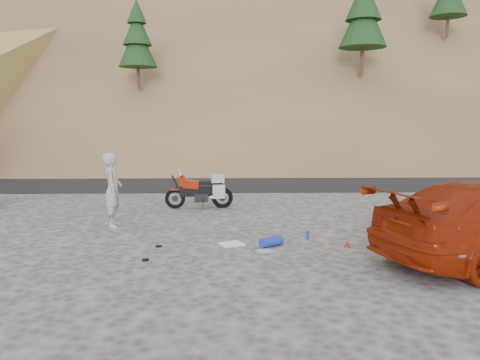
{
  "coord_description": "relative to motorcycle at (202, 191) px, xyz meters",
  "views": [
    {
      "loc": [
        0.71,
        -10.98,
        2.62
      ],
      "look_at": [
        1.01,
        1.46,
        1.0
      ],
      "focal_mm": 35.0,
      "sensor_mm": 36.0,
      "label": 1
    }
  ],
  "objects": [
    {
      "name": "ground",
      "position": [
        0.08,
        -2.7,
        -0.51
      ],
      "size": [
        140.0,
        140.0,
        0.0
      ],
      "primitive_type": "plane",
      "color": "#454240",
      "rests_on": "ground"
    },
    {
      "name": "gear_glove_b",
      "position": [
        -0.77,
        -5.2,
        -0.49
      ],
      "size": [
        0.14,
        0.12,
        0.04
      ],
      "primitive_type": "cube",
      "rotation": [
        0.0,
        0.0,
        0.44
      ],
      "color": "black",
      "rests_on": "ground"
    },
    {
      "name": "man",
      "position": [
        -2.06,
        -2.32,
        -0.51
      ],
      "size": [
        0.52,
        0.72,
        1.82
      ],
      "primitive_type": "imported",
      "rotation": [
        0.0,
        0.0,
        1.71
      ],
      "color": "#9D9CA2",
      "rests_on": "ground"
    },
    {
      "name": "gear_bottle",
      "position": [
        2.5,
        -3.76,
        -0.41
      ],
      "size": [
        0.1,
        0.1,
        0.2
      ],
      "primitive_type": "cylinder",
      "rotation": [
        0.0,
        0.0,
        0.42
      ],
      "color": "#1A31A0",
      "rests_on": "ground"
    },
    {
      "name": "hillside",
      "position": [
        0.03,
        38.17,
        10.56
      ],
      "size": [
        120.0,
        73.0,
        46.72
      ],
      "color": "brown",
      "rests_on": "ground"
    },
    {
      "name": "gear_glove_a",
      "position": [
        -0.67,
        -4.26,
        -0.49
      ],
      "size": [
        0.13,
        0.1,
        0.03
      ],
      "primitive_type": "cube",
      "rotation": [
        0.0,
        0.0,
        0.11
      ],
      "color": "black",
      "rests_on": "ground"
    },
    {
      "name": "gear_blue_mat",
      "position": [
        1.67,
        -4.26,
        -0.41
      ],
      "size": [
        0.54,
        0.45,
        0.2
      ],
      "primitive_type": "cylinder",
      "rotation": [
        0.0,
        1.57,
        0.58
      ],
      "color": "#1A31A0",
      "rests_on": "ground"
    },
    {
      "name": "gear_blue_cloth",
      "position": [
        1.5,
        -4.61,
        -0.51
      ],
      "size": [
        0.38,
        0.34,
        0.01
      ],
      "primitive_type": "cube",
      "rotation": [
        0.0,
        0.0,
        0.42
      ],
      "color": "#86A2D0",
      "rests_on": "ground"
    },
    {
      "name": "gear_white_cloth",
      "position": [
        0.84,
        -4.07,
        -0.5
      ],
      "size": [
        0.59,
        0.57,
        0.02
      ],
      "primitive_type": "cube",
      "rotation": [
        0.0,
        0.0,
        0.41
      ],
      "color": "white",
      "rests_on": "ground"
    },
    {
      "name": "road",
      "position": [
        0.08,
        6.3,
        -0.51
      ],
      "size": [
        120.0,
        7.0,
        0.05
      ],
      "primitive_type": "cube",
      "color": "black",
      "rests_on": "ground"
    },
    {
      "name": "motorcycle",
      "position": [
        0.0,
        0.0,
        0.0
      ],
      "size": [
        2.02,
        0.66,
        1.2
      ],
      "rotation": [
        0.0,
        0.0,
        0.07
      ],
      "color": "black",
      "rests_on": "ground"
    },
    {
      "name": "gear_funnel",
      "position": [
        3.22,
        -4.37,
        -0.43
      ],
      "size": [
        0.16,
        0.16,
        0.16
      ],
      "primitive_type": "cone",
      "rotation": [
        0.0,
        0.0,
        0.37
      ],
      "color": "red",
      "rests_on": "ground"
    }
  ]
}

